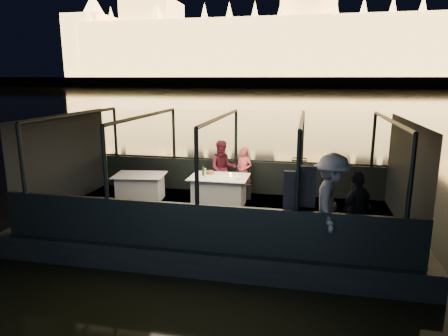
% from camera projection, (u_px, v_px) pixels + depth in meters
% --- Properties ---
extents(river_water, '(500.00, 500.00, 0.00)m').
position_uv_depth(river_water, '(300.00, 95.00, 85.90)').
color(river_water, black).
rests_on(river_water, ground).
extents(boat_hull, '(8.60, 4.40, 1.00)m').
position_uv_depth(boat_hull, '(221.00, 235.00, 9.54)').
color(boat_hull, black).
rests_on(boat_hull, river_water).
extents(boat_deck, '(8.00, 4.00, 0.04)m').
position_uv_depth(boat_deck, '(221.00, 216.00, 9.43)').
color(boat_deck, black).
rests_on(boat_deck, boat_hull).
extents(gunwale_port, '(8.00, 0.08, 0.90)m').
position_uv_depth(gunwale_port, '(236.00, 176.00, 11.24)').
color(gunwale_port, black).
rests_on(gunwale_port, boat_deck).
extents(gunwale_starboard, '(8.00, 0.08, 0.90)m').
position_uv_depth(gunwale_starboard, '(198.00, 227.00, 7.42)').
color(gunwale_starboard, black).
rests_on(gunwale_starboard, boat_deck).
extents(cabin_glass_port, '(8.00, 0.02, 1.40)m').
position_uv_depth(cabin_glass_port, '(236.00, 136.00, 10.99)').
color(cabin_glass_port, '#99B2B2').
rests_on(cabin_glass_port, gunwale_port).
extents(cabin_glass_starboard, '(8.00, 0.02, 1.40)m').
position_uv_depth(cabin_glass_starboard, '(197.00, 167.00, 7.17)').
color(cabin_glass_starboard, '#99B2B2').
rests_on(cabin_glass_starboard, gunwale_starboard).
extents(cabin_roof_glass, '(8.00, 4.00, 0.02)m').
position_uv_depth(cabin_roof_glass, '(220.00, 117.00, 8.92)').
color(cabin_roof_glass, '#99B2B2').
rests_on(cabin_roof_glass, boat_deck).
extents(end_wall_fore, '(0.02, 4.00, 2.30)m').
position_uv_depth(end_wall_fore, '(64.00, 160.00, 9.98)').
color(end_wall_fore, black).
rests_on(end_wall_fore, boat_deck).
extents(end_wall_aft, '(0.02, 4.00, 2.30)m').
position_uv_depth(end_wall_aft, '(406.00, 176.00, 8.37)').
color(end_wall_aft, black).
rests_on(end_wall_aft, boat_deck).
extents(canopy_ribs, '(8.00, 4.00, 2.30)m').
position_uv_depth(canopy_ribs, '(220.00, 168.00, 9.18)').
color(canopy_ribs, black).
rests_on(canopy_ribs, boat_deck).
extents(embankment, '(400.00, 140.00, 6.00)m').
position_uv_depth(embankment, '(306.00, 83.00, 209.77)').
color(embankment, '#423D33').
rests_on(embankment, ground).
extents(parliament_building, '(220.00, 32.00, 60.00)m').
position_uv_depth(parliament_building, '(308.00, 17.00, 170.19)').
color(parliament_building, '#F2D18C').
rests_on(parliament_building, embankment).
extents(dining_table_central, '(1.46, 1.07, 0.77)m').
position_uv_depth(dining_table_central, '(219.00, 191.00, 10.02)').
color(dining_table_central, white).
rests_on(dining_table_central, boat_deck).
extents(dining_table_aft, '(1.43, 1.12, 0.69)m').
position_uv_depth(dining_table_aft, '(140.00, 186.00, 10.51)').
color(dining_table_aft, white).
rests_on(dining_table_aft, boat_deck).
extents(chair_port_left, '(0.38, 0.38, 0.81)m').
position_uv_depth(chair_port_left, '(218.00, 180.00, 10.84)').
color(chair_port_left, black).
rests_on(chair_port_left, boat_deck).
extents(chair_port_right, '(0.50, 0.50, 0.82)m').
position_uv_depth(chair_port_right, '(243.00, 182.00, 10.66)').
color(chair_port_right, black).
rests_on(chair_port_right, boat_deck).
extents(coat_stand, '(0.58, 0.51, 1.81)m').
position_uv_depth(coat_stand, '(298.00, 205.00, 7.25)').
color(coat_stand, black).
rests_on(coat_stand, boat_deck).
extents(person_woman_coral, '(0.58, 0.50, 1.37)m').
position_uv_depth(person_woman_coral, '(244.00, 170.00, 10.74)').
color(person_woman_coral, '#DE5151').
rests_on(person_woman_coral, boat_deck).
extents(person_man_maroon, '(0.88, 0.78, 1.53)m').
position_uv_depth(person_man_maroon, '(223.00, 169.00, 10.78)').
color(person_man_maroon, '#45131F').
rests_on(person_man_maroon, boat_deck).
extents(passenger_stripe, '(0.79, 1.26, 1.86)m').
position_uv_depth(passenger_stripe, '(331.00, 207.00, 7.29)').
color(passenger_stripe, white).
rests_on(passenger_stripe, boat_deck).
extents(passenger_dark, '(0.86, 0.91, 1.51)m').
position_uv_depth(passenger_dark, '(357.00, 206.00, 7.39)').
color(passenger_dark, black).
rests_on(passenger_dark, boat_deck).
extents(wine_bottle, '(0.06, 0.06, 0.28)m').
position_uv_depth(wine_bottle, '(203.00, 170.00, 10.00)').
color(wine_bottle, '#143718').
rests_on(wine_bottle, dining_table_central).
extents(bread_basket, '(0.24, 0.24, 0.08)m').
position_uv_depth(bread_basket, '(210.00, 172.00, 10.18)').
color(bread_basket, olive).
rests_on(bread_basket, dining_table_central).
extents(amber_candle, '(0.07, 0.07, 0.09)m').
position_uv_depth(amber_candle, '(231.00, 175.00, 9.92)').
color(amber_candle, gold).
rests_on(amber_candle, dining_table_central).
extents(plate_near, '(0.32, 0.32, 0.02)m').
position_uv_depth(plate_near, '(238.00, 177.00, 9.82)').
color(plate_near, white).
rests_on(plate_near, dining_table_central).
extents(plate_far, '(0.25, 0.25, 0.01)m').
position_uv_depth(plate_far, '(212.00, 173.00, 10.27)').
color(plate_far, silver).
rests_on(plate_far, dining_table_central).
extents(wine_glass_white, '(0.08, 0.08, 0.21)m').
position_uv_depth(wine_glass_white, '(205.00, 173.00, 9.91)').
color(wine_glass_white, silver).
rests_on(wine_glass_white, dining_table_central).
extents(wine_glass_red, '(0.06, 0.06, 0.17)m').
position_uv_depth(wine_glass_red, '(240.00, 171.00, 10.12)').
color(wine_glass_red, silver).
rests_on(wine_glass_red, dining_table_central).
extents(wine_glass_empty, '(0.07, 0.07, 0.17)m').
position_uv_depth(wine_glass_empty, '(227.00, 174.00, 9.80)').
color(wine_glass_empty, silver).
rests_on(wine_glass_empty, dining_table_central).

